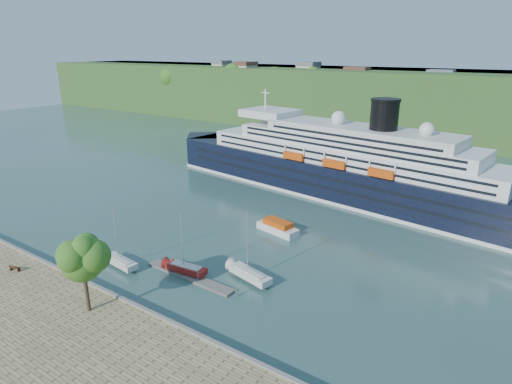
{
  "coord_description": "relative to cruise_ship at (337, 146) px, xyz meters",
  "views": [
    {
      "loc": [
        44.98,
        -30.4,
        32.29
      ],
      "look_at": [
        3.81,
        30.0,
        7.56
      ],
      "focal_mm": 30.0,
      "sensor_mm": 36.0,
      "label": 1
    }
  ],
  "objects": [
    {
      "name": "floating_pontoon",
      "position": [
        -1.42,
        -47.81,
        -11.15
      ],
      "size": [
        15.92,
        2.32,
        0.35
      ],
      "primitive_type": null,
      "rotation": [
        0.0,
        0.0,
        -0.02
      ],
      "color": "slate",
      "rests_on": "ground"
    },
    {
      "name": "sailboat_white_near",
      "position": [
        -12.34,
        -51.44,
        -6.65
      ],
      "size": [
        7.42,
        2.75,
        9.36
      ],
      "primitive_type": null,
      "rotation": [
        0.0,
        0.0,
        -0.1
      ],
      "color": "silver",
      "rests_on": "ground"
    },
    {
      "name": "park_bench",
      "position": [
        -22.9,
        -62.09,
        -9.81
      ],
      "size": [
        1.77,
        1.16,
        1.05
      ],
      "primitive_type": null,
      "rotation": [
        0.0,
        0.0,
        0.33
      ],
      "color": "#462214",
      "rests_on": "promenade"
    },
    {
      "name": "far_hillside",
      "position": [
        -6.82,
        87.0,
        0.67
      ],
      "size": [
        400.0,
        50.0,
        24.0
      ],
      "primitive_type": "cube",
      "color": "#385923",
      "rests_on": "ground"
    },
    {
      "name": "quay_coping",
      "position": [
        -6.82,
        -58.2,
        -10.18
      ],
      "size": [
        220.0,
        0.5,
        0.3
      ],
      "primitive_type": "cube",
      "color": "slate",
      "rests_on": "promenade"
    },
    {
      "name": "ground",
      "position": [
        -6.82,
        -58.0,
        -11.33
      ],
      "size": [
        400.0,
        400.0,
        0.0
      ],
      "primitive_type": "plane",
      "color": "#294A44",
      "rests_on": "ground"
    },
    {
      "name": "sailboat_red",
      "position": [
        -2.49,
        -47.29,
        -6.71
      ],
      "size": [
        7.34,
        2.82,
        9.24
      ],
      "primitive_type": null,
      "rotation": [
        0.0,
        0.0,
        0.12
      ],
      "color": "maroon",
      "rests_on": "ground"
    },
    {
      "name": "sailboat_white_far",
      "position": [
        6.54,
        -43.51,
        -6.22
      ],
      "size": [
        8.21,
        3.85,
        10.23
      ],
      "primitive_type": null,
      "rotation": [
        0.0,
        0.0,
        -0.22
      ],
      "color": "silver",
      "rests_on": "ground"
    },
    {
      "name": "tender_launch",
      "position": [
        0.74,
        -26.4,
        -10.17
      ],
      "size": [
        8.78,
        4.46,
        2.32
      ],
      "primitive_type": null,
      "rotation": [
        0.0,
        0.0,
        -0.2
      ],
      "color": "#CF450C",
      "rests_on": "ground"
    },
    {
      "name": "promenade_tree",
      "position": [
        -5.11,
        -62.13,
        -4.72
      ],
      "size": [
        6.77,
        6.77,
        11.22
      ],
      "primitive_type": null,
      "color": "#366C1C",
      "rests_on": "promenade"
    },
    {
      "name": "cruise_ship",
      "position": [
        0.0,
        0.0,
        0.0
      ],
      "size": [
        101.96,
        27.33,
        22.66
      ],
      "primitive_type": null,
      "rotation": [
        0.0,
        0.0,
        -0.13
      ],
      "color": "black",
      "rests_on": "ground"
    }
  ]
}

